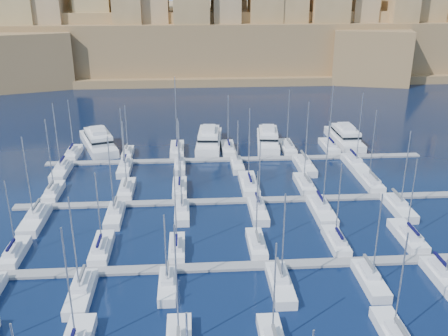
{
  "coord_description": "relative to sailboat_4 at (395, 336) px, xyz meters",
  "views": [
    {
      "loc": [
        -10.16,
        -72.68,
        38.76
      ],
      "look_at": [
        -4.65,
        6.0,
        8.25
      ],
      "focal_mm": 40.0,
      "sensor_mm": 36.0,
      "label": 1
    }
  ],
  "objects": [
    {
      "name": "ground",
      "position": [
        -12.31,
        28.53,
        -0.74
      ],
      "size": [
        600.0,
        600.0,
        0.0
      ],
      "primitive_type": "plane",
      "color": "black",
      "rests_on": "ground"
    },
    {
      "name": "pontoon_mid_near",
      "position": [
        -12.31,
        16.53,
        -0.54
      ],
      "size": [
        84.0,
        2.0,
        0.4
      ],
      "primitive_type": "cube",
      "color": "slate",
      "rests_on": "ground"
    },
    {
      "name": "pontoon_mid_far",
      "position": [
        -12.31,
        38.53,
        -0.54
      ],
      "size": [
        84.0,
        2.0,
        0.4
      ],
      "primitive_type": "cube",
      "color": "slate",
      "rests_on": "ground"
    },
    {
      "name": "pontoon_far",
      "position": [
        -12.31,
        60.53,
        -0.54
      ],
      "size": [
        84.0,
        2.0,
        0.4
      ],
      "primitive_type": "cube",
      "color": "slate",
      "rests_on": "ground"
    },
    {
      "name": "sailboat_4",
      "position": [
        0.0,
        0.0,
        0.0
      ],
      "size": [
        2.75,
        9.17,
        13.95
      ],
      "color": "silver",
      "rests_on": "ground"
    },
    {
      "name": "sailboat_12",
      "position": [
        -48.64,
        21.59,
        -0.02
      ],
      "size": [
        2.5,
        8.34,
        12.3
      ],
      "color": "silver",
      "rests_on": "ground"
    },
    {
      "name": "sailboat_13",
      "position": [
        -36.17,
        22.0,
        -0.01
      ],
      "size": [
        2.75,
        9.16,
        12.96
      ],
      "color": "silver",
      "rests_on": "ground"
    },
    {
      "name": "sailboat_14",
      "position": [
        -24.95,
        21.33,
        -0.01
      ],
      "size": [
        2.34,
        7.81,
        13.63
      ],
      "color": "silver",
      "rests_on": "ground"
    },
    {
      "name": "sailboat_15",
      "position": [
        -12.93,
        21.6,
        -0.02
      ],
      "size": [
        2.51,
        8.36,
        12.71
      ],
      "color": "silver",
      "rests_on": "ground"
    },
    {
      "name": "sailboat_16",
      "position": [
        -0.62,
        21.68,
        -0.01
      ],
      "size": [
        2.55,
        8.51,
        13.54
      ],
      "color": "silver",
      "rests_on": "ground"
    },
    {
      "name": "sailboat_17",
      "position": [
        10.97,
        22.34,
        0.0
      ],
      "size": [
        2.96,
        9.85,
        13.68
      ],
      "color": "silver",
      "rests_on": "ground"
    },
    {
      "name": "sailboat_19",
      "position": [
        -37.0,
        10.89,
        0.01
      ],
      "size": [
        2.85,
        9.51,
        14.79
      ],
      "color": "silver",
      "rests_on": "ground"
    },
    {
      "name": "sailboat_20",
      "position": [
        -26.01,
        11.79,
        -0.03
      ],
      "size": [
        2.31,
        7.69,
        11.57
      ],
      "color": "silver",
      "rests_on": "ground"
    },
    {
      "name": "sailboat_21",
      "position": [
        -11.16,
        11.01,
        0.0
      ],
      "size": [
        2.78,
        9.28,
        14.32
      ],
      "color": "silver",
      "rests_on": "ground"
    },
    {
      "name": "sailboat_22",
      "position": [
        1.05,
        11.2,
        -0.0
      ],
      "size": [
        2.67,
        8.89,
        13.88
      ],
      "color": "silver",
      "rests_on": "ground"
    },
    {
      "name": "sailboat_23",
      "position": [
        11.04,
        11.13,
        -0.01
      ],
      "size": [
        2.71,
        9.02,
        13.33
      ],
      "color": "silver",
      "rests_on": "ground"
    },
    {
      "name": "sailboat_24",
      "position": [
        -48.5,
        43.71,
        0.01
      ],
      "size": [
        2.57,
        8.58,
        15.04
      ],
      "color": "silver",
      "rests_on": "ground"
    },
    {
      "name": "sailboat_25",
      "position": [
        -34.89,
        43.94,
        0.0
      ],
      "size": [
        2.71,
        9.05,
        14.35
      ],
      "color": "silver",
      "rests_on": "ground"
    },
    {
      "name": "sailboat_26",
      "position": [
        -24.82,
        43.86,
        0.0
      ],
      "size": [
        2.67,
        8.89,
        14.67
      ],
      "color": "silver",
      "rests_on": "ground"
    },
    {
      "name": "sailboat_27",
      "position": [
        -11.4,
        44.77,
        0.03
      ],
      "size": [
        3.22,
        10.74,
        16.05
      ],
      "color": "silver",
      "rests_on": "ground"
    },
    {
      "name": "sailboat_28",
      "position": [
        -0.53,
        44.07,
        0.01
      ],
      "size": [
        2.79,
        9.3,
        14.9
      ],
      "color": "silver",
      "rests_on": "ground"
    },
    {
      "name": "sailboat_29",
      "position": [
        12.63,
        44.36,
        0.02
      ],
      "size": [
        2.97,
        9.91,
        15.41
      ],
      "color": "silver",
      "rests_on": "ground"
    },
    {
      "name": "sailboat_30",
      "position": [
        -48.72,
        32.36,
        0.03
      ],
      "size": [
        3.18,
        10.59,
        15.7
      ],
      "color": "silver",
      "rests_on": "ground"
    },
    {
      "name": "sailboat_31",
      "position": [
        -35.69,
        33.14,
        0.01
      ],
      "size": [
        2.7,
        9.01,
        15.22
      ],
      "color": "silver",
      "rests_on": "ground"
    },
    {
      "name": "sailboat_32",
      "position": [
        -24.29,
        33.46,
        -0.02
      ],
      "size": [
        2.51,
        8.36,
        11.91
      ],
      "color": "silver",
      "rests_on": "ground"
    },
    {
      "name": "sailboat_33",
      "position": [
        -11.17,
        33.01,
        0.0
      ],
      "size": [
        2.78,
        9.27,
        13.89
      ],
      "color": "silver",
      "rests_on": "ground"
    },
    {
      "name": "sailboat_34",
      "position": [
        -0.15,
        32.38,
        0.04
      ],
      "size": [
        3.17,
        10.56,
        17.28
      ],
      "color": "silver",
      "rests_on": "ground"
    },
    {
      "name": "sailboat_35",
      "position": [
        13.68,
        32.63,
        0.02
      ],
      "size": [
        3.01,
        10.04,
        15.17
      ],
      "color": "silver",
      "rests_on": "ground"
    },
    {
      "name": "sailboat_36",
      "position": [
        -49.47,
        65.91,
        -0.01
      ],
      "size": [
        2.69,
        8.98,
        13.36
      ],
      "color": "silver",
      "rests_on": "ground"
    },
    {
      "name": "sailboat_37",
      "position": [
        -37.0,
        65.2,
        -0.03
      ],
      "size": [
        2.26,
        7.54,
        12.03
      ],
      "color": "silver",
      "rests_on": "ground"
    },
    {
      "name": "sailboat_38",
      "position": [
        -25.71,
        66.6,
        0.04
      ],
      "size": [
        3.12,
        10.39,
        18.03
      ],
      "color": "silver",
      "rests_on": "ground"
    },
    {
      "name": "sailboat_39",
      "position": [
        -13.75,
        66.37,
        0.01
      ],
      "size": [
        2.97,
        9.91,
        13.67
      ],
      "color": "silver",
      "rests_on": "ground"
    },
    {
      "name": "sailboat_40",
      "position": [
        0.32,
        66.35,
        0.01
      ],
      "size": [
        2.97,
        9.88,
        14.67
      ],
      "color": "silver",
      "rests_on": "ground"
    },
    {
      "name": "sailboat_41",
      "position": [
        10.41,
        66.33,
        0.02
      ],
      "size": [
        2.95,
        9.84,
        15.59
      ],
      "color": "silver",
      "rests_on": "ground"
    },
    {
      "name": "sailboat_42",
      "position": [
        -49.53,
        54.72,
        0.02
      ],
      "size": [
        2.96,
        9.87,
        15.56
      ],
      "color": "silver",
      "rests_on": "ground"
    },
    {
      "name": "sailboat_43",
      "position": [
        -36.54,
        55.3,
        -0.0
      ],
      "size": [
        2.61,
        8.69,
        14.19
      ],
      "color": "silver",
      "rests_on": "ground"
    },
    {
      "name": "sailboat_44",
      "position": [
        -24.95,
        55.79,
        -0.04
      ],
      "size": [
        2.31,
        7.69,
        10.99
      ],
      "color": "silver",
      "rests_on": "ground"
    },
    {
      "name": "sailboat_45",
      "position": [
        -12.64,
        55.53,
        -0.03
      ],
      "size": [
        2.47,
        8.22,
        11.08
      ],
      "color": "silver",
      "rests_on": "ground"
    },
    {
      "name": "sailboat_46",
      "position": [
        1.7,
        54.29,
        0.03
      ],
      "size": [
        3.22,
        10.74,
        15.15
      ],
      "color": "silver",
      "rests_on": "ground"
    },
    {
      "name": "sailboat_47",
      "position": [
        12.78,
        54.28,
        0.04
      ],
      "size": [
        3.23,
        10.76,
        16.78
      ],
      "color": "silver",
      "rests_on": "ground"
    },
    {
      "name": "motor_yacht_a",
      "position": [
        -44.6,
        71.38,
        0.98
      ],
      "size": [
        12.05,
        20.24,
        5.25
      ],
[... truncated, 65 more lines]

